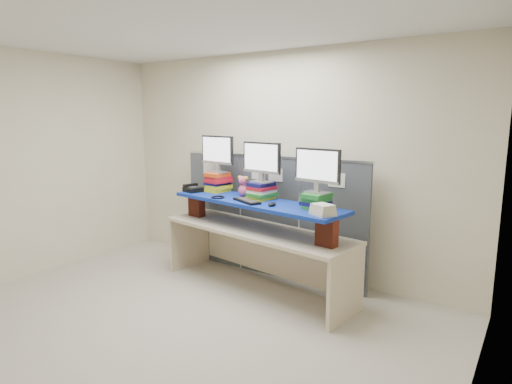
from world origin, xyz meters
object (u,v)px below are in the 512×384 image
Objects in this scene: monitor_left at (217,152)px; keyboard at (247,201)px; monitor_center at (262,160)px; monitor_right at (317,168)px; desk_phone at (193,189)px; blue_board at (256,202)px; desk at (256,241)px.

monitor_left reaches higher than keyboard.
monitor_center is 0.76m from monitor_right.
monitor_center is at bearing 19.46° from desk_phone.
keyboard is at bearing -162.52° from monitor_right.
monitor_left is (-0.73, 0.22, 0.53)m from blue_board.
monitor_left is 1.00× the size of monitor_center.
monitor_left reaches higher than monitor_right.
desk is 1.24m from monitor_left.
keyboard is at bearing 5.51° from desk_phone.
monitor_right is at bearing 14.39° from desk_phone.
blue_board is (0.00, 0.00, 0.45)m from desk.
desk_phone reaches higher than desk.
monitor_center is at bearing 105.33° from keyboard.
monitor_right is (0.75, 0.02, 0.89)m from desk.
blue_board is at bearing -80.36° from monitor_center.
blue_board is at bearing 94.32° from keyboard.
blue_board is 1.01m from desk_phone.
monitor_center is (-0.00, 0.12, 0.48)m from blue_board.
monitor_left is at bearing 171.08° from desk.
desk_phone is (-1.00, -0.07, -0.42)m from monitor_center.
desk_phone is at bearing -175.10° from blue_board.
desk is 1.14× the size of blue_board.
monitor_left is 1.25× the size of keyboard.
desk is at bearing -8.92° from monitor_left.
monitor_right is (0.75, 0.02, 0.44)m from blue_board.
monitor_center is at bearing -0.00° from monitor_left.
desk_phone reaches higher than keyboard.
monitor_center is 1.00× the size of monitor_right.
blue_board is 5.17× the size of keyboard.
desk is at bearing -172.09° from blue_board.
desk is at bearing 94.32° from keyboard.
blue_board is 0.13m from keyboard.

